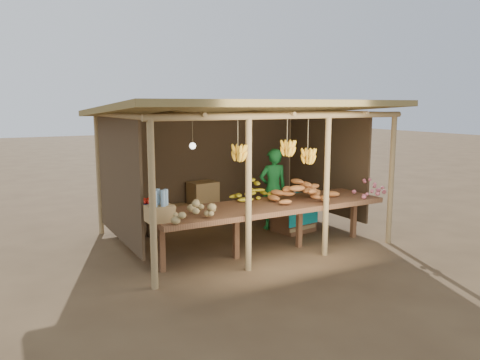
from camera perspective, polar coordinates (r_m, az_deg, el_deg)
ground at (r=8.44m, az=-0.00°, el=-7.06°), size 60.00×60.00×0.00m
stall_structure at (r=8.14m, az=-0.33°, el=6.11°), size 4.70×3.50×2.43m
counter at (r=7.46m, az=3.56°, el=-3.38°), size 3.90×1.05×0.80m
potato_heap at (r=6.48m, az=-6.87°, el=-3.13°), size 1.22×0.95×0.37m
sweet_potato_heap at (r=7.70m, az=8.37°, el=-1.23°), size 1.16×0.72×0.36m
onion_heap at (r=8.40m, az=15.46°, el=-0.63°), size 0.78×0.55×0.35m
banana_pile at (r=7.81m, az=2.02°, el=-1.03°), size 0.72×0.52×0.35m
tomato_basin at (r=7.00m, az=-11.50°, el=-3.20°), size 0.38×0.38×0.20m
bottle_box at (r=6.39m, az=-9.79°, el=-3.54°), size 0.36×0.29×0.44m
vendor at (r=8.92m, az=4.04°, el=-1.09°), size 0.61×0.45×1.54m
tarp_crate at (r=8.85m, az=6.57°, el=-3.94°), size 0.82×0.74×0.88m
carton_stack at (r=9.23m, az=-5.61°, el=-3.30°), size 1.12×0.45×0.84m
burlap_sacks at (r=8.58m, az=-11.47°, el=-5.37°), size 0.74×0.39×0.53m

